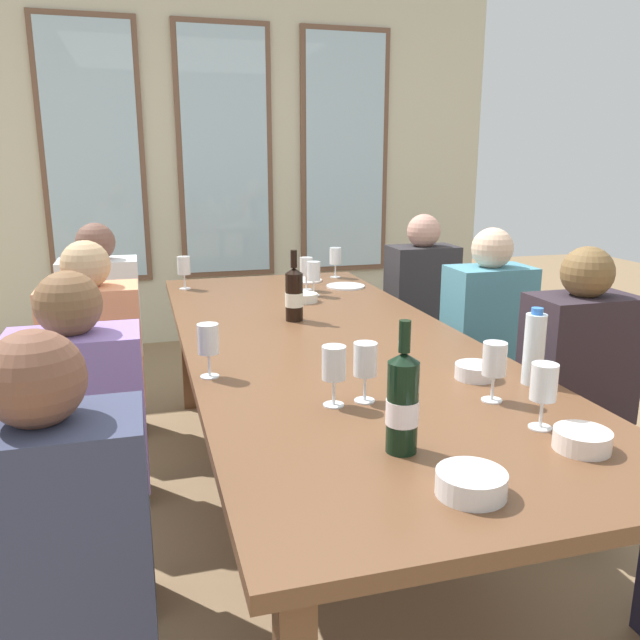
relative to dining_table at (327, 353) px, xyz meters
The scene contains 28 objects.
ground_plane 0.68m from the dining_table, ahead, with size 12.00×12.00×0.00m, color #8D704E.
back_wall_with_windows 2.89m from the dining_table, 90.00° to the left, with size 4.29×0.10×2.90m.
dining_table is the anchor object (origin of this frame).
white_plate_0 1.03m from the dining_table, 68.06° to the left, with size 0.21×0.21×0.01m, color white.
white_plate_1 1.20m from the dining_table, 79.94° to the left, with size 0.20×0.20×0.01m, color white.
wine_bottle_0 0.36m from the dining_table, 99.84° to the left, with size 0.08×0.08×0.30m.
wine_bottle_1 1.01m from the dining_table, 96.15° to the right, with size 0.08×0.08×0.32m.
tasting_bowl_0 0.66m from the dining_table, 60.56° to the right, with size 0.13×0.13×0.05m, color white.
tasting_bowl_1 1.22m from the dining_table, 92.21° to the right, with size 0.15×0.15×0.05m, color white.
tasting_bowl_2 1.14m from the dining_table, 74.07° to the right, with size 0.14×0.14×0.05m, color white.
tasting_bowl_3 0.67m from the dining_table, 83.47° to the left, with size 0.13×0.13×0.04m, color white.
water_bottle 0.82m from the dining_table, 54.65° to the right, with size 0.06×0.06×0.24m.
wine_glass_0 0.82m from the dining_table, 78.50° to the left, with size 0.07×0.07×0.17m.
wine_glass_1 0.69m from the dining_table, 97.03° to the right, with size 0.07×0.07×0.17m.
wine_glass_2 0.61m from the dining_table, 146.01° to the right, with size 0.07×0.07×0.17m.
wine_glass_3 0.96m from the dining_table, 80.28° to the left, with size 0.07×0.07×0.17m.
wine_glass_4 1.32m from the dining_table, 71.55° to the left, with size 0.07×0.07×0.17m.
wine_glass_5 1.02m from the dining_table, 73.13° to the right, with size 0.07×0.07×0.17m.
wine_glass_6 0.71m from the dining_table, 104.80° to the right, with size 0.07×0.07×0.17m.
wine_glass_7 1.24m from the dining_table, 111.84° to the left, with size 0.07×0.07×0.17m.
wine_glass_8 0.82m from the dining_table, 70.25° to the right, with size 0.07×0.07×0.17m.
seated_person_0 0.97m from the dining_table, 156.42° to the right, with size 0.38×0.24×1.11m.
seated_person_1 0.96m from the dining_table, 21.37° to the right, with size 0.38×0.24×1.11m.
seated_person_2 1.38m from the dining_table, 130.03° to the right, with size 0.38×0.24×1.11m.
seated_person_4 1.37m from the dining_table, 130.21° to the left, with size 0.38×0.24×1.11m.
seated_person_5 1.39m from the dining_table, 50.29° to the left, with size 0.38×0.24×1.11m.
seated_person_6 0.95m from the dining_table, 159.45° to the left, with size 0.38×0.24×1.11m.
seated_person_7 0.95m from the dining_table, 19.72° to the left, with size 0.38×0.24×1.11m.
Camera 1 is at (-0.68, -2.30, 1.42)m, focal length 36.19 mm.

